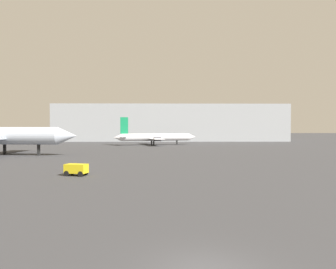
% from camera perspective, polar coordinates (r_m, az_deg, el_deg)
% --- Properties ---
extents(airplane_on_taxiway, '(28.21, 24.17, 10.47)m').
position_cam_1_polar(airplane_on_taxiway, '(70.67, -26.54, -0.22)').
color(airplane_on_taxiway, '#B2BCCC').
rests_on(airplane_on_taxiway, ground_plane).
extents(airplane_distant, '(25.51, 18.32, 8.41)m').
position_cam_1_polar(airplane_distant, '(100.79, -2.27, -0.46)').
color(airplane_distant, white).
rests_on(airplane_distant, ground_plane).
extents(baggage_cart, '(2.65, 1.89, 1.30)m').
position_cam_1_polar(baggage_cart, '(38.21, -15.57, -5.75)').
color(baggage_cart, gold).
rests_on(baggage_cart, ground_plane).
extents(terminal_building, '(90.34, 18.75, 14.31)m').
position_cam_1_polar(terminal_building, '(132.90, 0.43, 2.00)').
color(terminal_building, '#999EA3').
rests_on(terminal_building, ground_plane).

